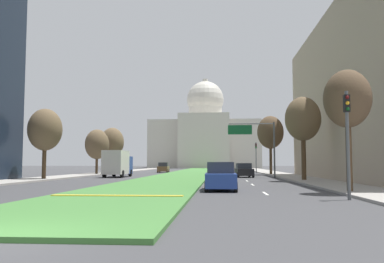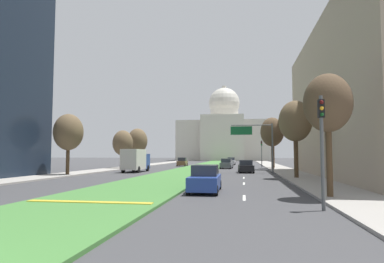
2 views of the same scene
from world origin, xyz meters
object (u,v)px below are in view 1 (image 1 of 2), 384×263
at_px(capitol_building, 205,138).
at_px(traffic_light_far_right, 256,153).
at_px(street_tree_right_mid, 303,119).
at_px(sedan_distant, 218,169).
at_px(street_tree_left_distant, 112,142).
at_px(box_truck_delivery, 118,163).
at_px(overhead_guide_sign, 257,138).
at_px(street_tree_right_far, 270,133).
at_px(street_tree_left_mid, 45,130).
at_px(sedan_lead_stopped, 220,177).
at_px(street_tree_right_distant, 270,140).
at_px(sedan_midblock, 244,171).
at_px(street_tree_right_near, 347,100).
at_px(sedan_very_far, 219,167).
at_px(traffic_light_near_right, 347,130).
at_px(street_tree_left_far, 97,144).
at_px(sedan_far_horizon, 163,168).

relative_size(capitol_building, traffic_light_far_right, 6.93).
bearing_deg(street_tree_right_mid, sedan_distant, 109.93).
height_order(traffic_light_far_right, street_tree_left_distant, street_tree_left_distant).
bearing_deg(box_truck_delivery, overhead_guide_sign, -4.00).
bearing_deg(street_tree_right_far, street_tree_left_mid, -143.56).
xyz_separation_m(street_tree_right_far, street_tree_left_distant, (-24.66, 6.04, -1.04)).
bearing_deg(street_tree_right_far, sedan_lead_stopped, -102.55).
distance_m(street_tree_right_distant, sedan_midblock, 15.26).
bearing_deg(overhead_guide_sign, street_tree_right_near, -82.59).
bearing_deg(sedan_midblock, traffic_light_far_right, 80.71).
bearing_deg(capitol_building, sedan_distant, -86.50).
xyz_separation_m(overhead_guide_sign, sedan_midblock, (-1.39, 2.11, -3.84)).
relative_size(traffic_light_far_right, street_tree_right_mid, 0.65).
distance_m(sedan_midblock, sedan_very_far, 31.88).
distance_m(street_tree_left_distant, street_tree_right_distant, 25.28).
distance_m(capitol_building, sedan_midblock, 89.04).
bearing_deg(box_truck_delivery, street_tree_right_mid, -25.49).
relative_size(street_tree_right_far, sedan_very_far, 1.83).
height_order(traffic_light_near_right, sedan_distant, traffic_light_near_right).
bearing_deg(street_tree_left_distant, sedan_very_far, 44.48).
xyz_separation_m(traffic_light_near_right, sedan_lead_stopped, (-6.07, 6.37, -2.48)).
bearing_deg(sedan_midblock, street_tree_left_distant, 143.89).
distance_m(street_tree_right_mid, sedan_very_far, 43.43).
xyz_separation_m(capitol_building, traffic_light_far_right, (11.11, -68.56, -6.80)).
relative_size(overhead_guide_sign, street_tree_left_far, 0.98).
bearing_deg(traffic_light_far_right, street_tree_right_mid, -86.60).
xyz_separation_m(capitol_building, sedan_distant, (4.66, -76.08, -9.30)).
height_order(overhead_guide_sign, sedan_far_horizon, overhead_guide_sign).
distance_m(traffic_light_far_right, street_tree_right_distant, 6.47).
xyz_separation_m(traffic_light_near_right, sedan_distant, (-6.46, 41.98, -2.50)).
distance_m(street_tree_left_distant, sedan_midblock, 25.52).
bearing_deg(street_tree_right_far, capitol_building, 98.75).
bearing_deg(sedan_far_horizon, capitol_building, 85.59).
bearing_deg(traffic_light_near_right, sedan_distant, 98.74).
xyz_separation_m(street_tree_right_near, sedan_very_far, (-7.61, 57.59, -4.58)).
distance_m(traffic_light_near_right, sedan_midblock, 30.13).
distance_m(street_tree_right_near, box_truck_delivery, 32.06).
xyz_separation_m(traffic_light_near_right, street_tree_left_mid, (-23.88, 20.20, 1.76)).
distance_m(overhead_guide_sign, street_tree_left_distant, 27.55).
distance_m(sedan_far_horizon, sedan_very_far, 13.66).
xyz_separation_m(traffic_light_far_right, sedan_midblock, (-3.21, -19.63, -2.52)).
relative_size(sedan_distant, box_truck_delivery, 0.67).
bearing_deg(sedan_distant, traffic_light_far_right, 49.33).
bearing_deg(street_tree_right_near, box_truck_delivery, 128.50).
relative_size(street_tree_left_far, sedan_distant, 1.55).
height_order(capitol_building, street_tree_right_distant, capitol_building).
relative_size(capitol_building, traffic_light_near_right, 6.93).
height_order(street_tree_right_mid, sedan_very_far, street_tree_right_mid).
xyz_separation_m(capitol_building, street_tree_right_mid, (12.91, -98.84, -4.26)).
relative_size(street_tree_right_near, street_tree_left_distant, 0.96).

